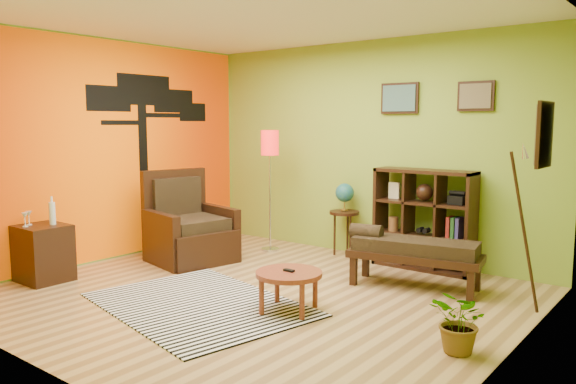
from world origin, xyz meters
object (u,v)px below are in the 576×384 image
Objects in this scene: armchair at (188,233)px; bench at (411,250)px; coffee_table at (289,277)px; cube_shelf at (425,220)px; floor_lamp at (270,154)px; potted_plant at (461,329)px; side_cabinet at (43,253)px; globe_table at (345,201)px.

armchair reaches higher than bench.
coffee_table is at bearing -19.06° from armchair.
cube_shelf is (2.57, 1.44, 0.25)m from armchair.
floor_lamp is 3.30× the size of potted_plant.
floor_lamp is (1.03, 2.70, 1.02)m from side_cabinet.
coffee_table is 1.63m from potted_plant.
globe_table is (-0.80, 2.23, 0.40)m from coffee_table.
potted_plant is at bearing -59.29° from cube_shelf.
potted_plant is at bearing -42.02° from globe_table.
bench reaches higher than potted_plant.
armchair is (-2.23, 0.77, 0.02)m from coffee_table.
bench is at bearing 68.56° from coffee_table.
floor_lamp reaches higher than armchair.
coffee_table is 0.38× the size of floor_lamp.
potted_plant is (2.43, -2.19, -0.53)m from globe_table.
coffee_table is at bearing -111.44° from bench.
potted_plant is at bearing 11.66° from side_cabinet.
cube_shelf reaches higher than armchair.
armchair is at bearing 169.29° from potted_plant.
globe_table reaches higher than bench.
armchair reaches higher than globe_table.
cube_shelf is at bearing 10.38° from floor_lamp.
armchair is 0.79× the size of bench.
floor_lamp is at bearing 152.07° from potted_plant.
side_cabinet is (-0.55, -1.64, -0.03)m from armchair.
armchair is 2.29× the size of potted_plant.
armchair is 1.53m from floor_lamp.
bench is at bearing -31.23° from globe_table.
side_cabinet is 3.70m from globe_table.
coffee_table is 0.43× the size of bench.
cube_shelf is 2.40× the size of potted_plant.
armchair is at bearing -114.41° from floor_lamp.
side_cabinet is 0.79× the size of cube_shelf.
cube_shelf reaches higher than globe_table.
potted_plant is at bearing -27.93° from floor_lamp.
side_cabinet is at bearing -168.34° from potted_plant.
side_cabinet is at bearing -122.47° from globe_table.
armchair reaches higher than coffee_table.
armchair is 2.95m from cube_shelf.
coffee_table is at bearing -70.21° from globe_table.
armchair reaches higher than side_cabinet.
globe_table is 0.66× the size of bench.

